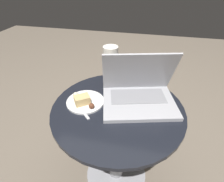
{
  "coord_description": "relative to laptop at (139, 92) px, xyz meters",
  "views": [
    {
      "loc": [
        0.11,
        -0.61,
        1.1
      ],
      "look_at": [
        -0.03,
        0.02,
        0.64
      ],
      "focal_mm": 28.0,
      "sensor_mm": 36.0,
      "label": 1
    }
  ],
  "objects": [
    {
      "name": "beer_glass",
      "position": [
        -0.16,
        0.11,
        0.06
      ],
      "size": [
        0.08,
        0.08,
        0.22
      ],
      "color": "#C6701E",
      "rests_on": "table"
    },
    {
      "name": "fork",
      "position": [
        -0.26,
        -0.11,
        -0.05
      ],
      "size": [
        0.13,
        0.13,
        0.0
      ],
      "color": "silver",
      "rests_on": "table"
    },
    {
      "name": "snack_plate",
      "position": [
        -0.25,
        -0.07,
        -0.04
      ],
      "size": [
        0.18,
        0.18,
        0.05
      ],
      "color": "white",
      "rests_on": "table"
    },
    {
      "name": "laptop",
      "position": [
        0.0,
        0.0,
        0.0
      ],
      "size": [
        0.39,
        0.33,
        0.24
      ],
      "color": "#B2B2B7",
      "rests_on": "table"
    },
    {
      "name": "table",
      "position": [
        -0.09,
        -0.07,
        -0.24
      ],
      "size": [
        0.62,
        0.62,
        0.57
      ],
      "color": "#9E9EA3",
      "rests_on": "ground_plane"
    },
    {
      "name": "ground_plane",
      "position": [
        -0.09,
        -0.07,
        -0.62
      ],
      "size": [
        6.0,
        6.0,
        0.0
      ],
      "primitive_type": "plane",
      "color": "#726656"
    }
  ]
}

